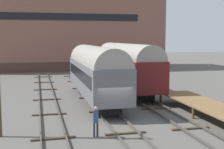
{
  "coord_description": "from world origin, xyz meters",
  "views": [
    {
      "loc": [
        -5.17,
        -20.97,
        5.9
      ],
      "look_at": [
        2.2,
        9.77,
        2.2
      ],
      "focal_mm": 50.0,
      "sensor_mm": 36.0,
      "label": 1
    }
  ],
  "objects": [
    {
      "name": "ground_plane",
      "position": [
        0.0,
        0.0,
        0.0
      ],
      "size": [
        200.0,
        200.0,
        0.0
      ],
      "primitive_type": "plane",
      "color": "#56544F"
    },
    {
      "name": "track_left",
      "position": [
        -4.39,
        0.0,
        0.14
      ],
      "size": [
        2.6,
        60.0,
        0.26
      ],
      "color": "#4C4742",
      "rests_on": "ground"
    },
    {
      "name": "track_middle",
      "position": [
        0.0,
        0.0,
        0.14
      ],
      "size": [
        2.6,
        60.0,
        0.26
      ],
      "color": "#4C4742",
      "rests_on": "ground"
    },
    {
      "name": "track_right",
      "position": [
        4.39,
        0.0,
        0.14
      ],
      "size": [
        2.6,
        60.0,
        0.26
      ],
      "color": "#4C4742",
      "rests_on": "ground"
    },
    {
      "name": "train_car_maroon",
      "position": [
        4.39,
        12.34,
        3.0
      ],
      "size": [
        3.11,
        16.84,
        5.31
      ],
      "color": "black",
      "rests_on": "ground"
    },
    {
      "name": "train_car_grey",
      "position": [
        0.0,
        7.19,
        2.92
      ],
      "size": [
        3.13,
        15.11,
        5.18
      ],
      "color": "black",
      "rests_on": "ground"
    },
    {
      "name": "station_platform",
      "position": [
        7.16,
        -0.57,
        0.88
      ],
      "size": [
        2.9,
        12.75,
        0.95
      ],
      "color": "brown",
      "rests_on": "ground"
    },
    {
      "name": "person_worker",
      "position": [
        -1.89,
        -3.13,
        1.14
      ],
      "size": [
        0.32,
        0.32,
        1.87
      ],
      "color": "#282833",
      "rests_on": "ground"
    },
    {
      "name": "warehouse_building",
      "position": [
        -0.1,
        40.67,
        8.71
      ],
      "size": [
        36.97,
        13.32,
        17.41
      ],
      "color": "#4F342A",
      "rests_on": "ground"
    }
  ]
}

